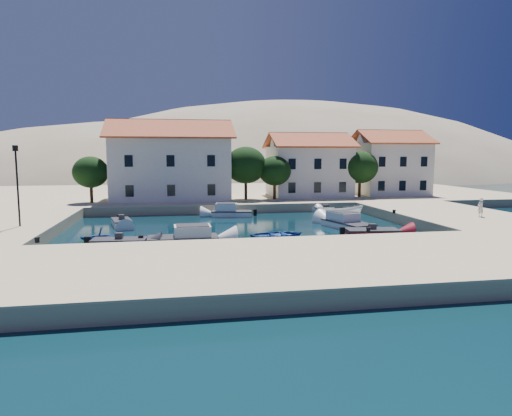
% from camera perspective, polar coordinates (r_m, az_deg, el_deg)
% --- Properties ---
extents(ground, '(400.00, 400.00, 0.00)m').
position_cam_1_polar(ground, '(30.84, 0.67, -5.52)').
color(ground, black).
rests_on(ground, ground).
extents(quay_south, '(52.00, 12.00, 1.00)m').
position_cam_1_polar(quay_south, '(25.02, 3.31, -7.28)').
color(quay_south, '#C6B287').
rests_on(quay_south, ground).
extents(quay_east, '(11.00, 20.00, 1.00)m').
position_cam_1_polar(quay_east, '(47.88, 23.04, -1.04)').
color(quay_east, '#C6B287').
rests_on(quay_east, ground).
extents(quay_west, '(8.00, 20.00, 1.00)m').
position_cam_1_polar(quay_west, '(42.18, -28.52, -2.32)').
color(quay_west, '#C6B287').
rests_on(quay_west, ground).
extents(quay_north, '(80.00, 36.00, 1.00)m').
position_cam_1_polar(quay_north, '(68.29, -3.76, 1.67)').
color(quay_north, '#C6B287').
rests_on(quay_north, ground).
extents(hills, '(254.00, 176.00, 99.00)m').
position_cam_1_polar(hills, '(158.32, -0.53, -4.12)').
color(hills, gray).
rests_on(hills, ground).
extents(building_left, '(14.70, 9.45, 9.70)m').
position_cam_1_polar(building_left, '(57.58, -10.62, 6.04)').
color(building_left, silver).
rests_on(building_left, quay_north).
extents(building_mid, '(10.50, 8.40, 8.30)m').
position_cam_1_polar(building_mid, '(61.22, 6.57, 5.48)').
color(building_mid, silver).
rests_on(building_mid, quay_north).
extents(building_right, '(9.45, 8.40, 8.80)m').
position_cam_1_polar(building_right, '(66.60, 16.30, 5.57)').
color(building_right, silver).
rests_on(building_right, quay_north).
extents(trees, '(37.30, 5.30, 6.45)m').
position_cam_1_polar(trees, '(56.01, 0.25, 5.01)').
color(trees, '#382314').
rests_on(trees, quay_north).
extents(lamppost, '(0.35, 0.25, 6.22)m').
position_cam_1_polar(lamppost, '(39.42, -27.70, 3.36)').
color(lamppost, black).
rests_on(lamppost, quay_west).
extents(bollards, '(29.36, 9.56, 0.30)m').
position_cam_1_polar(bollards, '(34.94, 3.97, -2.16)').
color(bollards, black).
rests_on(bollards, ground).
extents(motorboat_grey_sw, '(3.92, 2.03, 1.25)m').
position_cam_1_polar(motorboat_grey_sw, '(33.70, -16.71, -4.24)').
color(motorboat_grey_sw, '#2F2E32').
rests_on(motorboat_grey_sw, ground).
extents(cabin_cruiser_south, '(5.09, 2.24, 1.60)m').
position_cam_1_polar(cabin_cruiser_south, '(33.58, -9.12, -3.76)').
color(cabin_cruiser_south, white).
rests_on(cabin_cruiser_south, ground).
extents(rowboat_south, '(4.72, 3.77, 0.87)m').
position_cam_1_polar(rowboat_south, '(35.61, 2.76, -3.86)').
color(rowboat_south, navy).
rests_on(rowboat_south, ground).
extents(motorboat_red_se, '(4.36, 2.38, 1.25)m').
position_cam_1_polar(motorboat_red_se, '(37.53, 14.35, -3.06)').
color(motorboat_red_se, maroon).
rests_on(motorboat_red_se, ground).
extents(cabin_cruiser_east, '(3.50, 5.79, 1.60)m').
position_cam_1_polar(cabin_cruiser_east, '(41.16, 11.40, -1.87)').
color(cabin_cruiser_east, white).
rests_on(cabin_cruiser_east, ground).
extents(boat_east, '(4.74, 2.55, 1.74)m').
position_cam_1_polar(boat_east, '(45.48, 10.41, -1.63)').
color(boat_east, white).
rests_on(boat_east, ground).
extents(motorboat_white_ne, '(1.70, 3.34, 1.25)m').
position_cam_1_polar(motorboat_white_ne, '(50.30, 8.77, -0.46)').
color(motorboat_white_ne, white).
rests_on(motorboat_white_ne, ground).
extents(rowboat_west, '(2.99, 2.69, 1.39)m').
position_cam_1_polar(rowboat_west, '(35.59, -18.96, -4.23)').
color(rowboat_west, navy).
rests_on(rowboat_west, ground).
extents(motorboat_white_west, '(2.30, 3.81, 1.25)m').
position_cam_1_polar(motorboat_white_west, '(43.46, -16.43, -1.80)').
color(motorboat_white_west, white).
rests_on(motorboat_white_west, ground).
extents(cabin_cruiser_north, '(4.48, 2.61, 1.60)m').
position_cam_1_polar(cabin_cruiser_north, '(47.99, -3.05, -0.52)').
color(cabin_cruiser_north, white).
rests_on(cabin_cruiser_north, ground).
extents(pedestrian, '(0.69, 0.53, 1.70)m').
position_cam_1_polar(pedestrian, '(45.24, 26.26, 0.09)').
color(pedestrian, beige).
rests_on(pedestrian, quay_east).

